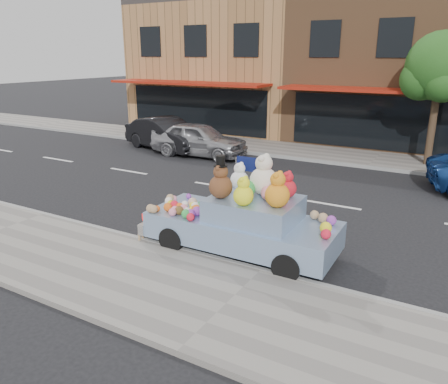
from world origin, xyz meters
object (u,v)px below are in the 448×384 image
Objects in this scene: car_silver at (199,139)px; art_car at (243,219)px; street_tree at (441,72)px; car_dark at (166,134)px.

art_car is (6.27, -7.89, 0.07)m from car_silver.
street_tree reaches higher than art_car.
car_silver is 2.05m from car_dark.
street_tree is 1.16× the size of art_car.
street_tree reaches higher than car_dark.
car_silver is 10.08m from art_car.
car_dark is (-11.14, -2.59, -2.94)m from street_tree.
street_tree is 11.81m from car_dark.
art_car is (-2.85, -10.80, -2.88)m from street_tree.
street_tree reaches higher than car_silver.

